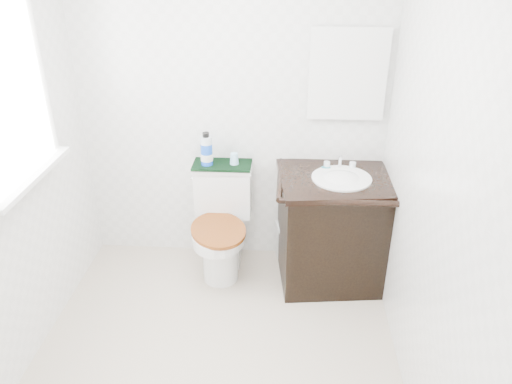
# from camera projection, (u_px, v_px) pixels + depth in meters

# --- Properties ---
(floor) EXTENTS (2.40, 2.40, 0.00)m
(floor) POSITION_uv_depth(u_px,v_px,m) (215.00, 361.00, 3.00)
(floor) COLOR #B7A993
(floor) RESTS_ON ground
(wall_back) EXTENTS (2.40, 0.00, 2.40)m
(wall_back) POSITION_uv_depth(u_px,v_px,m) (232.00, 107.00, 3.51)
(wall_back) COLOR white
(wall_back) RESTS_ON ground
(wall_front) EXTENTS (2.40, 0.00, 2.40)m
(wall_front) POSITION_uv_depth(u_px,v_px,m) (139.00, 372.00, 1.38)
(wall_front) COLOR white
(wall_front) RESTS_ON ground
(wall_right) EXTENTS (0.00, 2.40, 2.40)m
(wall_right) POSITION_uv_depth(u_px,v_px,m) (433.00, 189.00, 2.38)
(wall_right) COLOR white
(wall_right) RESTS_ON ground
(window) EXTENTS (0.02, 0.70, 0.90)m
(window) POSITION_uv_depth(u_px,v_px,m) (4.00, 94.00, 2.57)
(window) COLOR white
(window) RESTS_ON wall_left
(mirror) EXTENTS (0.50, 0.02, 0.60)m
(mirror) POSITION_uv_depth(u_px,v_px,m) (348.00, 75.00, 3.33)
(mirror) COLOR silver
(mirror) RESTS_ON wall_back
(toilet) EXTENTS (0.49, 0.67, 0.80)m
(toilet) POSITION_uv_depth(u_px,v_px,m) (222.00, 227.00, 3.70)
(toilet) COLOR white
(toilet) RESTS_ON floor
(vanity) EXTENTS (0.84, 0.74, 0.92)m
(vanity) POSITION_uv_depth(u_px,v_px,m) (333.00, 226.00, 3.56)
(vanity) COLOR black
(vanity) RESTS_ON floor
(trash_bin) EXTENTS (0.26, 0.22, 0.31)m
(trash_bin) POSITION_uv_depth(u_px,v_px,m) (291.00, 242.00, 3.87)
(trash_bin) COLOR silver
(trash_bin) RESTS_ON floor
(towel) EXTENTS (0.42, 0.22, 0.02)m
(towel) POSITION_uv_depth(u_px,v_px,m) (222.00, 165.00, 3.60)
(towel) COLOR black
(towel) RESTS_ON toilet
(mouthwash_bottle) EXTENTS (0.08, 0.08, 0.24)m
(mouthwash_bottle) POSITION_uv_depth(u_px,v_px,m) (207.00, 150.00, 3.53)
(mouthwash_bottle) COLOR blue
(mouthwash_bottle) RESTS_ON towel
(cup) EXTENTS (0.07, 0.07, 0.08)m
(cup) POSITION_uv_depth(u_px,v_px,m) (234.00, 159.00, 3.57)
(cup) COLOR #9AD9FC
(cup) RESTS_ON towel
(soap_bar) EXTENTS (0.08, 0.05, 0.02)m
(soap_bar) POSITION_uv_depth(u_px,v_px,m) (326.00, 167.00, 3.49)
(soap_bar) COLOR #176171
(soap_bar) RESTS_ON vanity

